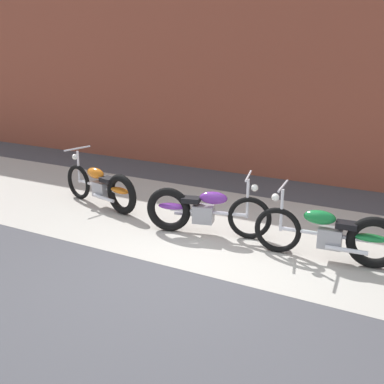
{
  "coord_description": "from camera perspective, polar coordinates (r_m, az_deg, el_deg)",
  "views": [
    {
      "loc": [
        2.72,
        -4.92,
        2.88
      ],
      "look_at": [
        -0.49,
        1.04,
        0.75
      ],
      "focal_mm": 43.69,
      "sensor_mm": 36.0,
      "label": 1
    }
  ],
  "objects": [
    {
      "name": "motorcycle_purple",
      "position": [
        7.36,
        0.81,
        -2.23
      ],
      "size": [
        1.97,
        0.75,
        1.03
      ],
      "rotation": [
        0.0,
        0.0,
        0.25
      ],
      "color": "black",
      "rests_on": "ground"
    },
    {
      "name": "sidewalk_slab",
      "position": [
        7.75,
        5.75,
        -4.4
      ],
      "size": [
        36.0,
        3.5,
        0.01
      ],
      "primitive_type": "cube",
      "color": "#B2ADA3",
      "rests_on": "ground"
    },
    {
      "name": "ground_plane",
      "position": [
        6.31,
        -0.53,
        -9.66
      ],
      "size": [
        80.0,
        80.0,
        0.0
      ],
      "primitive_type": "plane",
      "color": "#47474C"
    },
    {
      "name": "brick_building_wall",
      "position": [
        10.48,
        13.84,
        15.61
      ],
      "size": [
        36.0,
        0.5,
        5.26
      ],
      "primitive_type": "cube",
      "color": "brown",
      "rests_on": "ground"
    },
    {
      "name": "motorcycle_orange",
      "position": [
        8.7,
        -10.69,
        0.59
      ],
      "size": [
        1.97,
        0.75,
        1.03
      ],
      "rotation": [
        0.0,
        0.0,
        2.9
      ],
      "color": "black",
      "rests_on": "ground"
    },
    {
      "name": "motorcycle_green",
      "position": [
        6.72,
        17.18,
        -5.02
      ],
      "size": [
        2.01,
        0.58,
        1.03
      ],
      "rotation": [
        0.0,
        0.0,
        3.24
      ],
      "color": "black",
      "rests_on": "ground"
    }
  ]
}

